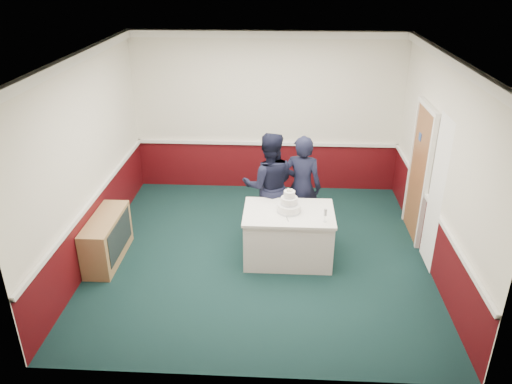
# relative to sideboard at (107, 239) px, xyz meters

# --- Properties ---
(ground) EXTENTS (5.00, 5.00, 0.00)m
(ground) POSITION_rel_sideboard_xyz_m (2.28, 0.27, -0.35)
(ground) COLOR #122B2D
(ground) RESTS_ON ground
(room_shell) EXTENTS (5.00, 5.00, 3.00)m
(room_shell) POSITION_rel_sideboard_xyz_m (2.36, 0.88, 1.62)
(room_shell) COLOR silver
(room_shell) RESTS_ON ground
(sideboard) EXTENTS (0.41, 1.20, 0.70)m
(sideboard) POSITION_rel_sideboard_xyz_m (0.00, 0.00, 0.00)
(sideboard) COLOR tan
(sideboard) RESTS_ON ground
(cake_table) EXTENTS (1.32, 0.92, 0.79)m
(cake_table) POSITION_rel_sideboard_xyz_m (2.69, 0.18, 0.05)
(cake_table) COLOR white
(cake_table) RESTS_ON ground
(wedding_cake) EXTENTS (0.35, 0.35, 0.36)m
(wedding_cake) POSITION_rel_sideboard_xyz_m (2.69, 0.18, 0.55)
(wedding_cake) COLOR white
(wedding_cake) RESTS_ON cake_table
(cake_knife) EXTENTS (0.06, 0.22, 0.00)m
(cake_knife) POSITION_rel_sideboard_xyz_m (2.66, -0.02, 0.44)
(cake_knife) COLOR silver
(cake_knife) RESTS_ON cake_table
(champagne_flute) EXTENTS (0.05, 0.05, 0.21)m
(champagne_flute) POSITION_rel_sideboard_xyz_m (3.19, -0.10, 0.58)
(champagne_flute) COLOR silver
(champagne_flute) RESTS_ON cake_table
(person_man) EXTENTS (0.90, 0.73, 1.75)m
(person_man) POSITION_rel_sideboard_xyz_m (2.38, 0.90, 0.52)
(person_man) COLOR black
(person_man) RESTS_ON ground
(person_woman) EXTENTS (0.69, 0.52, 1.71)m
(person_woman) POSITION_rel_sideboard_xyz_m (2.90, 0.92, 0.50)
(person_woman) COLOR black
(person_woman) RESTS_ON ground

